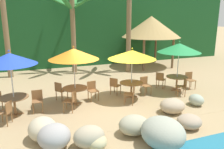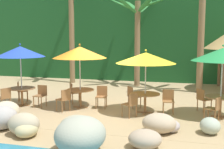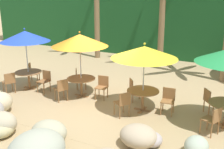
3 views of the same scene
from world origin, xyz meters
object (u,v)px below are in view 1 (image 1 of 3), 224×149
chair_blue_left (6,111)px  palm_tree_nearest (3,3)px  chair_blue_inland (2,98)px  palapa_hut (151,27)px  chair_blue_seaward (37,99)px  palm_tree_third (129,6)px  chair_green_left (183,86)px  chair_yellow_left (131,93)px  chair_yellow_seaward (145,84)px  dining_table_blue (14,100)px  chair_orange_seaward (92,89)px  dining_table_green (177,79)px  chair_orange_left (71,100)px  umbrella_yellow (132,55)px  umbrella_green (179,48)px  palm_tree_second (72,20)px  dining_table_yellow (131,85)px  umbrella_orange (74,54)px  chair_green_seaward (190,79)px  chair_orange_inland (60,90)px  chair_green_inland (160,79)px  dining_table_orange (75,90)px  chair_yellow_inland (115,85)px

chair_blue_left → palm_tree_nearest: palm_tree_nearest is taller
chair_blue_inland → palapa_hut: (9.93, 5.28, 2.43)m
chair_blue_seaward → chair_blue_inland: size_ratio=1.00×
palm_tree_third → chair_green_left: bearing=-86.3°
chair_yellow_left → palm_tree_third: 7.19m
chair_yellow_seaward → dining_table_blue: bearing=-176.7°
chair_orange_seaward → dining_table_green: size_ratio=0.79×
chair_blue_seaward → chair_orange_left: (1.26, -0.52, 0.00)m
umbrella_yellow → dining_table_green: 3.03m
umbrella_yellow → chair_green_left: 2.93m
chair_blue_seaward → umbrella_yellow: umbrella_yellow is taller
chair_orange_seaward → chair_orange_left: bearing=-140.0°
chair_orange_seaward → umbrella_green: umbrella_green is taller
chair_blue_seaward → palm_tree_second: size_ratio=0.17×
chair_blue_left → palm_tree_third: 10.13m
palm_tree_second → palapa_hut: (5.77, -0.21, -0.52)m
chair_orange_left → chair_yellow_left: 2.60m
chair_orange_left → umbrella_green: 5.93m
chair_blue_seaward → chair_orange_seaward: same height
palm_tree_second → dining_table_green: bearing=-55.4°
palm_tree_nearest → dining_table_yellow: bearing=-48.2°
umbrella_yellow → dining_table_yellow: 1.45m
chair_blue_inland → palm_tree_second: palm_tree_second is taller
dining_table_yellow → dining_table_green: size_ratio=1.00×
umbrella_yellow → umbrella_green: umbrella_green is taller
umbrella_orange → chair_green_seaward: 6.37m
chair_orange_inland → umbrella_green: size_ratio=0.34×
palm_tree_nearest → chair_orange_inland: bearing=-66.8°
dining_table_yellow → chair_green_left: 2.50m
chair_yellow_seaward → dining_table_green: 1.83m
chair_orange_left → dining_table_yellow: 3.04m
chair_blue_inland → chair_yellow_left: bearing=-14.3°
umbrella_yellow → chair_green_left: size_ratio=2.73×
chair_orange_seaward → dining_table_yellow: bearing=-10.9°
chair_green_inland → palm_tree_nearest: palm_tree_nearest is taller
chair_orange_left → palm_tree_second: bearing=76.9°
chair_orange_seaward → palm_tree_second: 6.44m
palm_tree_second → palm_tree_third: size_ratio=0.78×
chair_yellow_seaward → palapa_hut: bearing=58.1°
chair_yellow_left → palm_tree_nearest: 9.44m
chair_green_left → chair_blue_left: bearing=-177.8°
chair_yellow_left → chair_green_seaward: 4.00m
dining_table_yellow → chair_yellow_seaward: bearing=13.2°
chair_yellow_left → chair_green_left: same height
umbrella_yellow → palapa_hut: size_ratio=0.55×
dining_table_orange → palm_tree_nearest: size_ratio=0.15×
palm_tree_nearest → palapa_hut: (9.82, -0.28, -1.54)m
dining_table_green → palm_tree_second: 7.72m
chair_orange_seaward → chair_yellow_inland: (1.20, 0.27, 0.00)m
chair_orange_seaward → chair_green_left: size_ratio=1.00×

